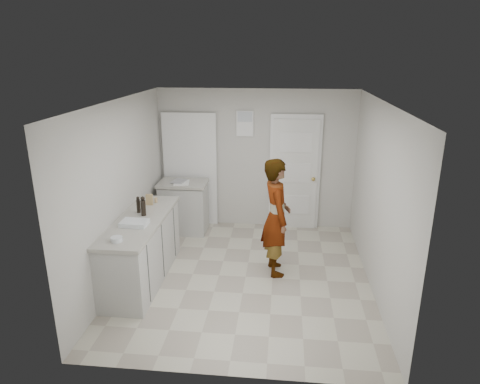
# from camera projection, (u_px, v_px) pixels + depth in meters

# --- Properties ---
(ground) EXTENTS (4.00, 4.00, 0.00)m
(ground) POSITION_uv_depth(u_px,v_px,m) (246.00, 277.00, 6.19)
(ground) COLOR #A39989
(ground) RESTS_ON ground
(room_shell) EXTENTS (4.00, 4.00, 4.00)m
(room_shell) POSITION_uv_depth(u_px,v_px,m) (246.00, 172.00, 7.72)
(room_shell) COLOR beige
(room_shell) RESTS_ON ground
(main_counter) EXTENTS (0.64, 1.96, 0.93)m
(main_counter) POSITION_uv_depth(u_px,v_px,m) (142.00, 252.00, 6.00)
(main_counter) COLOR silver
(main_counter) RESTS_ON ground
(side_counter) EXTENTS (0.84, 0.61, 0.93)m
(side_counter) POSITION_uv_depth(u_px,v_px,m) (184.00, 209.00, 7.64)
(side_counter) COLOR silver
(side_counter) RESTS_ON ground
(person) EXTENTS (0.54, 0.70, 1.72)m
(person) POSITION_uv_depth(u_px,v_px,m) (276.00, 217.00, 6.08)
(person) COLOR silver
(person) RESTS_ON ground
(cake_mix_box) EXTENTS (0.10, 0.05, 0.16)m
(cake_mix_box) POSITION_uv_depth(u_px,v_px,m) (149.00, 200.00, 6.35)
(cake_mix_box) COLOR olive
(cake_mix_box) RESTS_ON main_counter
(spice_jar) EXTENTS (0.05, 0.05, 0.07)m
(spice_jar) POSITION_uv_depth(u_px,v_px,m) (156.00, 200.00, 6.47)
(spice_jar) COLOR tan
(spice_jar) RESTS_ON main_counter
(oil_cruet_a) EXTENTS (0.07, 0.07, 0.28)m
(oil_cruet_a) POSITION_uv_depth(u_px,v_px,m) (143.00, 206.00, 5.93)
(oil_cruet_a) COLOR black
(oil_cruet_a) RESTS_ON main_counter
(oil_cruet_b) EXTENTS (0.05, 0.05, 0.24)m
(oil_cruet_b) POSITION_uv_depth(u_px,v_px,m) (138.00, 205.00, 6.03)
(oil_cruet_b) COLOR black
(oil_cruet_b) RESTS_ON main_counter
(baking_dish) EXTENTS (0.35, 0.25, 0.06)m
(baking_dish) POSITION_uv_depth(u_px,v_px,m) (134.00, 223.00, 5.62)
(baking_dish) COLOR silver
(baking_dish) RESTS_ON main_counter
(egg_bowl) EXTENTS (0.14, 0.14, 0.05)m
(egg_bowl) POSITION_uv_depth(u_px,v_px,m) (117.00, 239.00, 5.15)
(egg_bowl) COLOR silver
(egg_bowl) RESTS_ON main_counter
(papers) EXTENTS (0.31, 0.37, 0.01)m
(papers) POSITION_uv_depth(u_px,v_px,m) (182.00, 183.00, 7.43)
(papers) COLOR white
(papers) RESTS_ON side_counter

